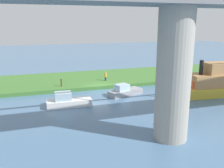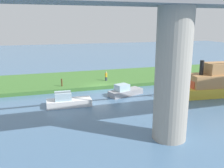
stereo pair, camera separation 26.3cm
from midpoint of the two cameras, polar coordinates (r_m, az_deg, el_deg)
The scene contains 9 objects.
ground_plane at distance 34.87m, azimuth -2.45°, elevation -1.31°, with size 160.00×160.00×0.00m, color #4C7093.
grassy_bank at distance 40.47m, azimuth -4.64°, elevation 1.17°, with size 80.00×12.00×0.50m, color #427533.
bridge_pylon at distance 19.54m, azimuth 14.21°, elevation 1.79°, with size 2.72×2.72×10.41m, color #9E998E.
person_on_bank at distance 38.05m, azimuth -1.19°, elevation 1.86°, with size 0.49×0.49×1.39m.
mooring_post at distance 35.30m, azimuth -11.38°, elevation 0.35°, with size 0.20×0.20×1.08m, color brown.
riverboat_paddlewheel at distance 34.50m, azimuth 23.07°, elevation 0.36°, with size 9.38×3.87×4.67m.
motorboat_white at distance 28.30m, azimuth -9.99°, elevation -3.92°, with size 5.06×1.95×1.67m.
skiff_small at distance 38.84m, azimuth 19.09°, elevation 0.24°, with size 4.07×1.59×1.34m.
houseboat_blue at distance 32.05m, azimuth 3.22°, elevation -1.67°, with size 4.92×3.01×1.55m.
Camera 2 is at (8.45, 32.57, 9.18)m, focal length 39.38 mm.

